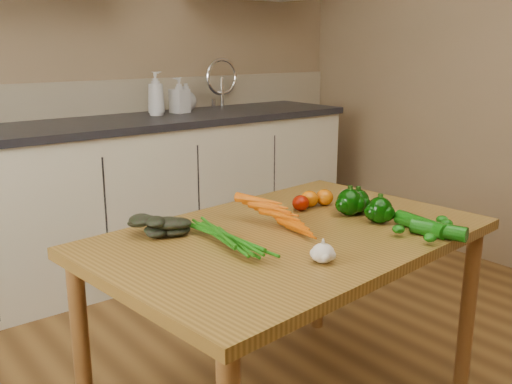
{
  "coord_description": "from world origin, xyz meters",
  "views": [
    {
      "loc": [
        -1.2,
        -0.77,
        1.31
      ],
      "look_at": [
        0.06,
        0.83,
        0.78
      ],
      "focal_mm": 40.0,
      "sensor_mm": 36.0,
      "label": 1
    }
  ],
  "objects_px": {
    "soap_bottle_b": "(179,95)",
    "pepper_b": "(358,201)",
    "carrot_bunch": "(262,224)",
    "zucchini_b": "(439,230)",
    "pepper_a": "(350,202)",
    "tomato_a": "(301,203)",
    "tomato_b": "(310,199)",
    "tomato_c": "(324,197)",
    "pepper_c": "(380,210)",
    "zucchini_a": "(421,224)",
    "soap_bottle_a": "(156,94)",
    "leafy_greens": "(155,221)",
    "table": "(290,254)",
    "soap_bottle_c": "(186,97)",
    "garlic_bulb": "(323,253)"
  },
  "relations": [
    {
      "from": "garlic_bulb",
      "to": "pepper_a",
      "type": "xyz_separation_m",
      "value": [
        0.41,
        0.28,
        0.02
      ]
    },
    {
      "from": "soap_bottle_b",
      "to": "zucchini_a",
      "type": "height_order",
      "value": "soap_bottle_b"
    },
    {
      "from": "tomato_a",
      "to": "tomato_b",
      "type": "bearing_deg",
      "value": 14.83
    },
    {
      "from": "soap_bottle_a",
      "to": "soap_bottle_b",
      "type": "bearing_deg",
      "value": -99.12
    },
    {
      "from": "carrot_bunch",
      "to": "pepper_a",
      "type": "xyz_separation_m",
      "value": [
        0.38,
        -0.03,
        0.02
      ]
    },
    {
      "from": "garlic_bulb",
      "to": "zucchini_b",
      "type": "distance_m",
      "value": 0.46
    },
    {
      "from": "tomato_b",
      "to": "tomato_c",
      "type": "relative_size",
      "value": 1.0
    },
    {
      "from": "pepper_a",
      "to": "tomato_a",
      "type": "xyz_separation_m",
      "value": [
        -0.1,
        0.15,
        -0.02
      ]
    },
    {
      "from": "soap_bottle_a",
      "to": "carrot_bunch",
      "type": "xyz_separation_m",
      "value": [
        -0.5,
        -1.61,
        -0.3
      ]
    },
    {
      "from": "pepper_a",
      "to": "tomato_b",
      "type": "relative_size",
      "value": 1.4
    },
    {
      "from": "table",
      "to": "soap_bottle_c",
      "type": "bearing_deg",
      "value": 63.06
    },
    {
      "from": "pepper_a",
      "to": "pepper_c",
      "type": "xyz_separation_m",
      "value": [
        0.01,
        -0.13,
        -0.0
      ]
    },
    {
      "from": "soap_bottle_b",
      "to": "tomato_a",
      "type": "bearing_deg",
      "value": -27.94
    },
    {
      "from": "pepper_c",
      "to": "zucchini_a",
      "type": "distance_m",
      "value": 0.16
    },
    {
      "from": "soap_bottle_b",
      "to": "carrot_bunch",
      "type": "distance_m",
      "value": 1.79
    },
    {
      "from": "table",
      "to": "zucchini_b",
      "type": "height_order",
      "value": "zucchini_b"
    },
    {
      "from": "carrot_bunch",
      "to": "tomato_b",
      "type": "distance_m",
      "value": 0.37
    },
    {
      "from": "garlic_bulb",
      "to": "pepper_b",
      "type": "relative_size",
      "value": 0.77
    },
    {
      "from": "soap_bottle_a",
      "to": "pepper_b",
      "type": "height_order",
      "value": "soap_bottle_a"
    },
    {
      "from": "soap_bottle_b",
      "to": "pepper_b",
      "type": "bearing_deg",
      "value": -21.78
    },
    {
      "from": "soap_bottle_c",
      "to": "pepper_b",
      "type": "height_order",
      "value": "soap_bottle_c"
    },
    {
      "from": "table",
      "to": "leafy_greens",
      "type": "height_order",
      "value": "leafy_greens"
    },
    {
      "from": "soap_bottle_a",
      "to": "soap_bottle_c",
      "type": "relative_size",
      "value": 1.51
    },
    {
      "from": "carrot_bunch",
      "to": "zucchini_b",
      "type": "height_order",
      "value": "carrot_bunch"
    },
    {
      "from": "zucchini_a",
      "to": "soap_bottle_c",
      "type": "bearing_deg",
      "value": 80.39
    },
    {
      "from": "tomato_b",
      "to": "tomato_c",
      "type": "bearing_deg",
      "value": -16.69
    },
    {
      "from": "leafy_greens",
      "to": "garlic_bulb",
      "type": "relative_size",
      "value": 2.76
    },
    {
      "from": "tomato_c",
      "to": "tomato_b",
      "type": "bearing_deg",
      "value": 163.31
    },
    {
      "from": "soap_bottle_b",
      "to": "tomato_c",
      "type": "distance_m",
      "value": 1.57
    },
    {
      "from": "leafy_greens",
      "to": "pepper_c",
      "type": "xyz_separation_m",
      "value": [
        0.68,
        -0.37,
        -0.0
      ]
    },
    {
      "from": "tomato_b",
      "to": "soap_bottle_a",
      "type": "bearing_deg",
      "value": 84.09
    },
    {
      "from": "pepper_b",
      "to": "tomato_b",
      "type": "distance_m",
      "value": 0.19
    },
    {
      "from": "pepper_b",
      "to": "soap_bottle_b",
      "type": "bearing_deg",
      "value": 81.85
    },
    {
      "from": "zucchini_a",
      "to": "soap_bottle_b",
      "type": "bearing_deg",
      "value": 82.98
    },
    {
      "from": "zucchini_a",
      "to": "table",
      "type": "bearing_deg",
      "value": 142.72
    },
    {
      "from": "carrot_bunch",
      "to": "tomato_a",
      "type": "distance_m",
      "value": 0.3
    },
    {
      "from": "tomato_c",
      "to": "soap_bottle_b",
      "type": "bearing_deg",
      "value": 80.15
    },
    {
      "from": "soap_bottle_c",
      "to": "carrot_bunch",
      "type": "bearing_deg",
      "value": -61.63
    },
    {
      "from": "carrot_bunch",
      "to": "pepper_a",
      "type": "distance_m",
      "value": 0.39
    },
    {
      "from": "soap_bottle_a",
      "to": "pepper_b",
      "type": "bearing_deg",
      "value": 160.7
    },
    {
      "from": "soap_bottle_a",
      "to": "zucchini_b",
      "type": "distance_m",
      "value": 2.02
    },
    {
      "from": "pepper_b",
      "to": "soap_bottle_c",
      "type": "bearing_deg",
      "value": 78.93
    },
    {
      "from": "soap_bottle_b",
      "to": "carrot_bunch",
      "type": "xyz_separation_m",
      "value": [
        -0.67,
        -1.64,
        -0.28
      ]
    },
    {
      "from": "soap_bottle_b",
      "to": "carrot_bunch",
      "type": "relative_size",
      "value": 0.88
    },
    {
      "from": "tomato_a",
      "to": "tomato_c",
      "type": "distance_m",
      "value": 0.12
    },
    {
      "from": "soap_bottle_c",
      "to": "tomato_b",
      "type": "relative_size",
      "value": 2.43
    },
    {
      "from": "garlic_bulb",
      "to": "pepper_b",
      "type": "xyz_separation_m",
      "value": [
        0.46,
        0.28,
        0.02
      ]
    },
    {
      "from": "leafy_greens",
      "to": "tomato_c",
      "type": "xyz_separation_m",
      "value": [
        0.69,
        -0.09,
        -0.01
      ]
    },
    {
      "from": "table",
      "to": "tomato_b",
      "type": "distance_m",
      "value": 0.34
    },
    {
      "from": "tomato_b",
      "to": "zucchini_a",
      "type": "relative_size",
      "value": 0.34
    }
  ]
}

